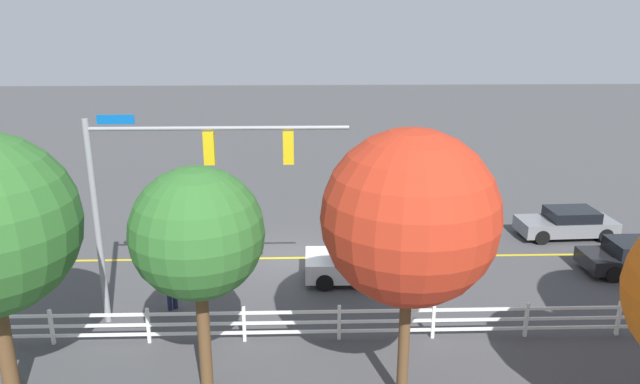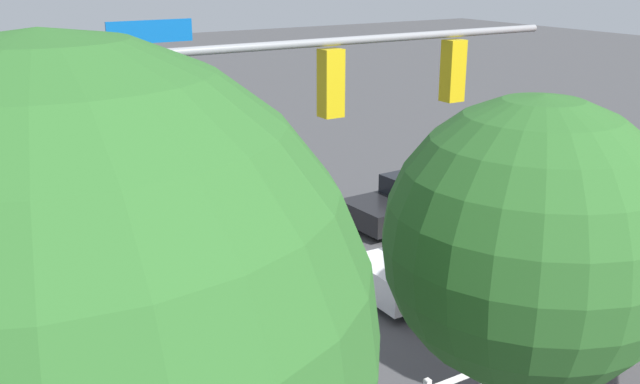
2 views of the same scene
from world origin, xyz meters
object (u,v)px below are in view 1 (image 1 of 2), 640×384
(car_3, at_px, (413,225))
(pedestrian, at_px, (171,284))
(tree_4, at_px, (197,234))
(tree_2, at_px, (410,218))
(car_0, at_px, (567,223))
(car_2, at_px, (362,262))

(car_3, relative_size, pedestrian, 2.86)
(car_3, height_order, tree_4, tree_4)
(pedestrian, xyz_separation_m, tree_2, (-6.95, 5.07, 4.08))
(car_0, relative_size, car_2, 0.97)
(car_3, distance_m, tree_2, 12.19)
(car_2, bearing_deg, car_0, 24.17)
(car_2, bearing_deg, tree_2, -86.64)
(car_2, relative_size, pedestrian, 2.59)
(car_2, relative_size, tree_2, 0.61)
(car_2, xyz_separation_m, car_3, (-2.63, -3.98, -0.03))
(car_3, bearing_deg, tree_2, 75.85)
(tree_2, bearing_deg, car_0, -129.44)
(pedestrian, bearing_deg, car_2, 68.83)
(car_0, height_order, car_3, car_3)
(car_0, height_order, tree_4, tree_4)
(car_2, height_order, tree_4, tree_4)
(pedestrian, bearing_deg, tree_4, -16.45)
(pedestrian, bearing_deg, tree_2, 15.15)
(tree_4, bearing_deg, tree_2, 174.04)
(car_3, bearing_deg, car_0, 178.66)
(car_0, distance_m, car_2, 10.42)
(car_0, bearing_deg, tree_2, 48.18)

